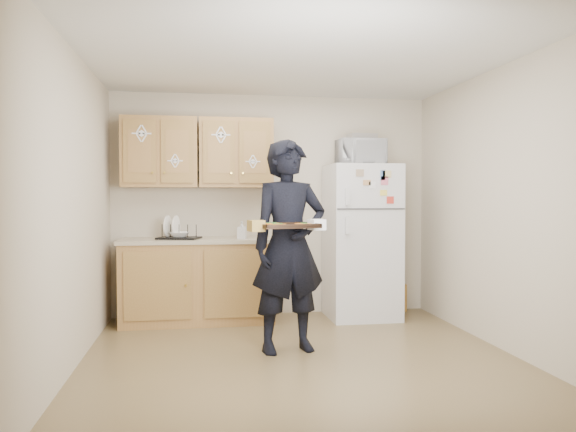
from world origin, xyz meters
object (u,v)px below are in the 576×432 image
at_px(refrigerator, 361,241).
at_px(baking_tray, 287,226).
at_px(person, 289,246).
at_px(dish_rack, 179,231).
at_px(microwave, 361,152).

height_order(refrigerator, baking_tray, refrigerator).
relative_size(person, baking_tray, 3.92).
bearing_deg(dish_rack, person, -51.88).
distance_m(person, dish_rack, 1.59).
distance_m(person, microwave, 1.78).
bearing_deg(microwave, baking_tray, -127.48).
height_order(refrigerator, microwave, microwave).
height_order(baking_tray, dish_rack, baking_tray).
distance_m(baking_tray, microwave, 1.95).
bearing_deg(person, baking_tray, -114.74).
relative_size(baking_tray, dish_rack, 1.13).
bearing_deg(refrigerator, baking_tray, -125.35).
bearing_deg(refrigerator, person, -129.58).
relative_size(refrigerator, microwave, 3.40).
xyz_separation_m(person, microwave, (0.98, 1.17, 0.92)).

